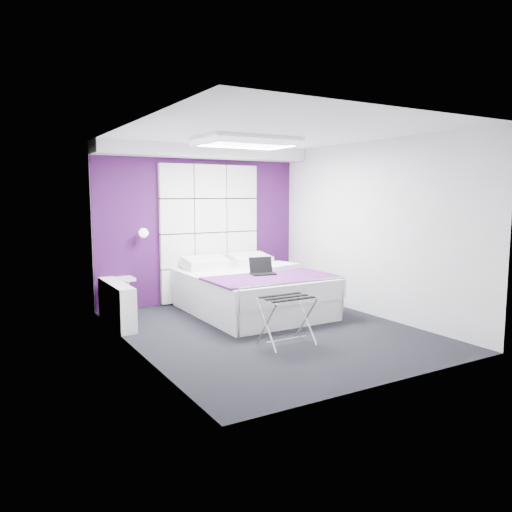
{
  "coord_description": "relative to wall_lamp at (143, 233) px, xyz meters",
  "views": [
    {
      "loc": [
        -3.45,
        -5.55,
        1.81
      ],
      "look_at": [
        0.0,
        0.35,
        0.97
      ],
      "focal_mm": 35.0,
      "sensor_mm": 36.0,
      "label": 1
    }
  ],
  "objects": [
    {
      "name": "floor",
      "position": [
        1.05,
        -2.06,
        -1.22
      ],
      "size": [
        4.4,
        4.4,
        0.0
      ],
      "primitive_type": "plane",
      "color": "black",
      "rests_on": "ground"
    },
    {
      "name": "ceiling",
      "position": [
        1.05,
        -2.06,
        1.38
      ],
      "size": [
        4.4,
        4.4,
        0.0
      ],
      "primitive_type": "plane",
      "rotation": [
        3.14,
        0.0,
        0.0
      ],
      "color": "white",
      "rests_on": "wall_back"
    },
    {
      "name": "wall_back",
      "position": [
        1.05,
        0.14,
        0.08
      ],
      "size": [
        3.6,
        0.0,
        3.6
      ],
      "primitive_type": "plane",
      "rotation": [
        1.57,
        0.0,
        0.0
      ],
      "color": "silver",
      "rests_on": "floor"
    },
    {
      "name": "wall_left",
      "position": [
        -0.75,
        -2.06,
        0.08
      ],
      "size": [
        0.0,
        4.4,
        4.4
      ],
      "primitive_type": "plane",
      "rotation": [
        1.57,
        0.0,
        1.57
      ],
      "color": "silver",
      "rests_on": "floor"
    },
    {
      "name": "wall_right",
      "position": [
        2.85,
        -2.06,
        0.08
      ],
      "size": [
        0.0,
        4.4,
        4.4
      ],
      "primitive_type": "plane",
      "rotation": [
        1.57,
        0.0,
        -1.57
      ],
      "color": "silver",
      "rests_on": "floor"
    },
    {
      "name": "accent_wall",
      "position": [
        1.05,
        0.13,
        0.08
      ],
      "size": [
        3.58,
        0.02,
        2.58
      ],
      "primitive_type": "cube",
      "color": "#3C0F44",
      "rests_on": "wall_back"
    },
    {
      "name": "soffit",
      "position": [
        1.05,
        -0.11,
        1.28
      ],
      "size": [
        3.58,
        0.5,
        0.2
      ],
      "primitive_type": "cube",
      "color": "white",
      "rests_on": "wall_back"
    },
    {
      "name": "headboard",
      "position": [
        1.2,
        0.08,
        -0.05
      ],
      "size": [
        1.8,
        0.08,
        2.3
      ],
      "primitive_type": null,
      "color": "white",
      "rests_on": "wall_back"
    },
    {
      "name": "skylight",
      "position": [
        1.05,
        -1.46,
        1.33
      ],
      "size": [
        1.36,
        0.86,
        0.12
      ],
      "primitive_type": null,
      "color": "white",
      "rests_on": "ceiling"
    },
    {
      "name": "wall_lamp",
      "position": [
        0.0,
        0.0,
        0.0
      ],
      "size": [
        0.15,
        0.15,
        0.15
      ],
      "primitive_type": "sphere",
      "color": "white",
      "rests_on": "wall_back"
    },
    {
      "name": "radiator",
      "position": [
        -0.64,
        -0.76,
        -0.92
      ],
      "size": [
        0.22,
        1.2,
        0.6
      ],
      "primitive_type": "cube",
      "color": "white",
      "rests_on": "floor"
    },
    {
      "name": "bed",
      "position": [
        1.37,
        -1.04,
        -0.89
      ],
      "size": [
        1.86,
        2.26,
        0.78
      ],
      "color": "white",
      "rests_on": "floor"
    },
    {
      "name": "nightstand",
      "position": [
        -0.4,
        -0.04,
        -0.7
      ],
      "size": [
        0.43,
        0.33,
        0.05
      ],
      "primitive_type": "cube",
      "color": "white",
      "rests_on": "wall_back"
    },
    {
      "name": "luggage_rack",
      "position": [
        0.9,
        -2.71,
        -0.93
      ],
      "size": [
        0.6,
        0.44,
        0.59
      ],
      "rotation": [
        0.0,
        0.0,
        -0.0
      ],
      "color": "silver",
      "rests_on": "floor"
    },
    {
      "name": "laptop",
      "position": [
        1.36,
        -1.33,
        -0.52
      ],
      "size": [
        0.35,
        0.25,
        0.25
      ],
      "rotation": [
        0.0,
        0.0,
        -0.18
      ],
      "color": "black",
      "rests_on": "bed"
    }
  ]
}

